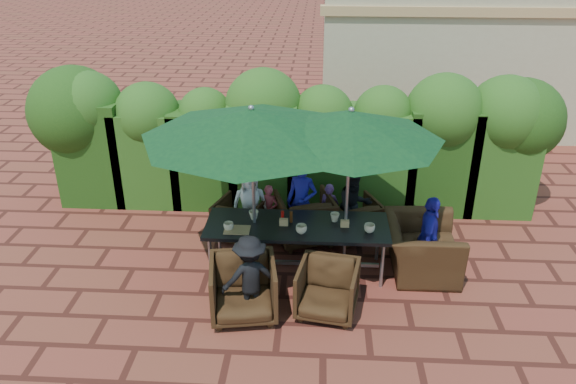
# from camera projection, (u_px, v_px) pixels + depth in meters

# --- Properties ---
(ground) EXTENTS (80.00, 80.00, 0.00)m
(ground) POSITION_uv_depth(u_px,v_px,m) (285.00, 274.00, 8.08)
(ground) COLOR maroon
(ground) RESTS_ON ground
(dining_table) EXTENTS (2.56, 0.90, 0.75)m
(dining_table) POSITION_uv_depth(u_px,v_px,m) (297.00, 229.00, 7.88)
(dining_table) COLOR black
(dining_table) RESTS_ON ground
(umbrella_left) EXTENTS (2.95, 2.95, 2.46)m
(umbrella_left) POSITION_uv_depth(u_px,v_px,m) (252.00, 123.00, 7.27)
(umbrella_left) COLOR gray
(umbrella_left) RESTS_ON ground
(umbrella_right) EXTENTS (2.46, 2.46, 2.46)m
(umbrella_right) POSITION_uv_depth(u_px,v_px,m) (351.00, 125.00, 7.21)
(umbrella_right) COLOR gray
(umbrella_right) RESTS_ON ground
(chair_far_left) EXTENTS (0.87, 0.84, 0.72)m
(chair_far_left) POSITION_uv_depth(u_px,v_px,m) (240.00, 218.00, 8.86)
(chair_far_left) COLOR black
(chair_far_left) RESTS_ON ground
(chair_far_mid) EXTENTS (1.02, 0.98, 0.85)m
(chair_far_mid) POSITION_uv_depth(u_px,v_px,m) (305.00, 216.00, 8.77)
(chair_far_mid) COLOR black
(chair_far_mid) RESTS_ON ground
(chair_far_right) EXTENTS (0.90, 0.88, 0.72)m
(chair_far_right) POSITION_uv_depth(u_px,v_px,m) (355.00, 217.00, 8.87)
(chair_far_right) COLOR black
(chair_far_right) RESTS_ON ground
(chair_near_left) EXTENTS (0.94, 0.89, 0.85)m
(chair_near_left) POSITION_uv_depth(u_px,v_px,m) (243.00, 286.00, 7.08)
(chair_near_left) COLOR black
(chair_near_left) RESTS_ON ground
(chair_near_right) EXTENTS (0.85, 0.81, 0.76)m
(chair_near_right) POSITION_uv_depth(u_px,v_px,m) (327.00, 287.00, 7.13)
(chair_near_right) COLOR black
(chair_near_right) RESTS_ON ground
(chair_end_right) EXTENTS (0.76, 1.16, 1.02)m
(chair_end_right) POSITION_uv_depth(u_px,v_px,m) (422.00, 240.00, 7.95)
(chair_end_right) COLOR black
(chair_end_right) RESTS_ON ground
(adult_far_left) EXTENTS (0.62, 0.43, 1.16)m
(adult_far_left) POSITION_uv_depth(u_px,v_px,m) (250.00, 204.00, 8.80)
(adult_far_left) COLOR white
(adult_far_left) RESTS_ON ground
(adult_far_mid) EXTENTS (0.57, 0.52, 1.34)m
(adult_far_mid) POSITION_uv_depth(u_px,v_px,m) (302.00, 202.00, 8.65)
(adult_far_mid) COLOR #201D9F
(adult_far_mid) RESTS_ON ground
(adult_far_right) EXTENTS (0.67, 0.55, 1.21)m
(adult_far_right) POSITION_uv_depth(u_px,v_px,m) (354.00, 207.00, 8.66)
(adult_far_right) COLOR black
(adult_far_right) RESTS_ON ground
(adult_near_left) EXTENTS (0.80, 0.55, 1.14)m
(adult_near_left) POSITION_uv_depth(u_px,v_px,m) (250.00, 277.00, 7.01)
(adult_near_left) COLOR black
(adult_near_left) RESTS_ON ground
(adult_end_right) EXTENTS (0.50, 0.78, 1.22)m
(adult_end_right) POSITION_uv_depth(u_px,v_px,m) (428.00, 237.00, 7.80)
(adult_end_right) COLOR #201D9F
(adult_end_right) RESTS_ON ground
(child_left) EXTENTS (0.36, 0.32, 0.84)m
(child_left) POSITION_uv_depth(u_px,v_px,m) (269.00, 210.00, 8.94)
(child_left) COLOR #D54B5C
(child_left) RESTS_ON ground
(child_right) EXTENTS (0.38, 0.34, 0.88)m
(child_right) POSITION_uv_depth(u_px,v_px,m) (329.00, 210.00, 8.91)
(child_right) COLOR #7A4596
(child_right) RESTS_ON ground
(pedestrian_a) EXTENTS (1.60, 0.84, 1.63)m
(pedestrian_a) POSITION_uv_depth(u_px,v_px,m) (390.00, 126.00, 11.44)
(pedestrian_a) COLOR #217C3D
(pedestrian_a) RESTS_ON ground
(pedestrian_b) EXTENTS (0.86, 0.70, 1.54)m
(pedestrian_b) POSITION_uv_depth(u_px,v_px,m) (434.00, 124.00, 11.67)
(pedestrian_b) COLOR #D54B5C
(pedestrian_b) RESTS_ON ground
(pedestrian_c) EXTENTS (0.98, 1.11, 1.60)m
(pedestrian_c) POSITION_uv_depth(u_px,v_px,m) (474.00, 125.00, 11.53)
(pedestrian_c) COLOR #9B9DA3
(pedestrian_c) RESTS_ON ground
(cup_a) EXTENTS (0.14, 0.14, 0.11)m
(cup_a) POSITION_uv_depth(u_px,v_px,m) (229.00, 226.00, 7.69)
(cup_a) COLOR beige
(cup_a) RESTS_ON dining_table
(cup_b) EXTENTS (0.14, 0.14, 0.13)m
(cup_b) POSITION_uv_depth(u_px,v_px,m) (254.00, 215.00, 7.97)
(cup_b) COLOR beige
(cup_b) RESTS_ON dining_table
(cup_c) EXTENTS (0.15, 0.15, 0.12)m
(cup_c) POSITION_uv_depth(u_px,v_px,m) (301.00, 229.00, 7.61)
(cup_c) COLOR beige
(cup_c) RESTS_ON dining_table
(cup_d) EXTENTS (0.13, 0.13, 0.12)m
(cup_d) POSITION_uv_depth(u_px,v_px,m) (335.00, 217.00, 7.92)
(cup_d) COLOR beige
(cup_d) RESTS_ON dining_table
(cup_e) EXTENTS (0.15, 0.15, 0.12)m
(cup_e) POSITION_uv_depth(u_px,v_px,m) (369.00, 228.00, 7.64)
(cup_e) COLOR beige
(cup_e) RESTS_ON dining_table
(ketchup_bottle) EXTENTS (0.04, 0.04, 0.17)m
(ketchup_bottle) POSITION_uv_depth(u_px,v_px,m) (283.00, 216.00, 7.89)
(ketchup_bottle) COLOR #B20C0A
(ketchup_bottle) RESTS_ON dining_table
(sauce_bottle) EXTENTS (0.04, 0.04, 0.17)m
(sauce_bottle) POSITION_uv_depth(u_px,v_px,m) (291.00, 217.00, 7.88)
(sauce_bottle) COLOR #4C230C
(sauce_bottle) RESTS_ON dining_table
(serving_tray) EXTENTS (0.35, 0.25, 0.02)m
(serving_tray) POSITION_uv_depth(u_px,v_px,m) (237.00, 230.00, 7.70)
(serving_tray) COLOR #A47E4F
(serving_tray) RESTS_ON dining_table
(number_block_left) EXTENTS (0.12, 0.06, 0.10)m
(number_block_left) POSITION_uv_depth(u_px,v_px,m) (284.00, 222.00, 7.81)
(number_block_left) COLOR tan
(number_block_left) RESTS_ON dining_table
(number_block_right) EXTENTS (0.12, 0.06, 0.10)m
(number_block_right) POSITION_uv_depth(u_px,v_px,m) (345.00, 224.00, 7.77)
(number_block_right) COLOR tan
(number_block_right) RESTS_ON dining_table
(hedge_wall) EXTENTS (9.10, 1.60, 2.43)m
(hedge_wall) POSITION_uv_depth(u_px,v_px,m) (291.00, 133.00, 9.59)
(hedge_wall) COLOR #193C10
(hedge_wall) RESTS_ON ground
(building) EXTENTS (6.20, 3.08, 3.20)m
(building) POSITION_uv_depth(u_px,v_px,m) (448.00, 59.00, 13.48)
(building) COLOR #BCB08C
(building) RESTS_ON ground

